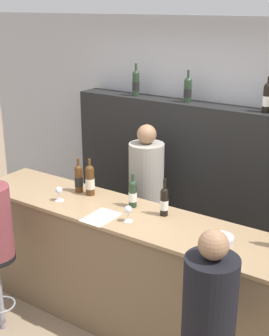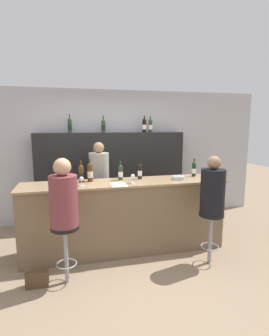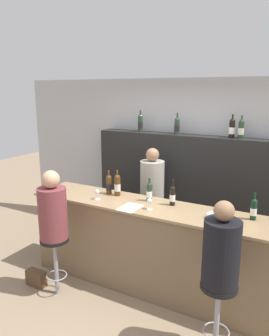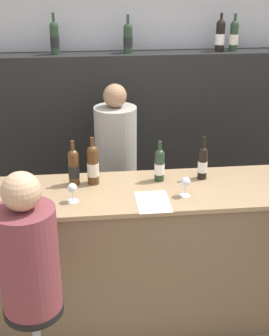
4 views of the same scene
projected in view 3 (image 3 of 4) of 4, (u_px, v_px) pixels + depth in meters
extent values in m
plane|color=#8C755B|center=(135.00, 298.00, 3.91)|extent=(16.00, 16.00, 0.00)
cube|color=#B2B2B7|center=(190.00, 163.00, 5.13)|extent=(6.40, 0.05, 2.60)
cube|color=brown|center=(146.00, 247.00, 4.04)|extent=(3.01, 0.60, 1.05)
cube|color=#997A56|center=(147.00, 206.00, 3.92)|extent=(3.05, 0.64, 0.03)
cube|color=black|center=(184.00, 192.00, 5.04)|extent=(2.86, 0.28, 1.78)
cylinder|color=#4C2D14|center=(109.00, 186.00, 4.30)|extent=(0.07, 0.07, 0.22)
cylinder|color=black|center=(109.00, 187.00, 4.31)|extent=(0.08, 0.08, 0.09)
sphere|color=#4C2D14|center=(109.00, 178.00, 4.28)|extent=(0.07, 0.07, 0.07)
cylinder|color=#4C2D14|center=(109.00, 174.00, 4.26)|extent=(0.02, 0.02, 0.09)
cylinder|color=#4C2D14|center=(117.00, 187.00, 4.24)|extent=(0.08, 0.08, 0.24)
cylinder|color=beige|center=(117.00, 187.00, 4.24)|extent=(0.08, 0.08, 0.10)
sphere|color=#4C2D14|center=(117.00, 178.00, 4.21)|extent=(0.08, 0.08, 0.08)
cylinder|color=#4C2D14|center=(117.00, 173.00, 4.20)|extent=(0.02, 0.02, 0.08)
cylinder|color=#233823|center=(149.00, 193.00, 4.03)|extent=(0.07, 0.07, 0.20)
cylinder|color=white|center=(149.00, 194.00, 4.03)|extent=(0.07, 0.07, 0.08)
sphere|color=#233823|center=(149.00, 186.00, 4.00)|extent=(0.07, 0.07, 0.07)
cylinder|color=#233823|center=(149.00, 181.00, 3.99)|extent=(0.02, 0.02, 0.08)
cylinder|color=black|center=(172.00, 197.00, 3.88)|extent=(0.06, 0.06, 0.20)
cylinder|color=white|center=(172.00, 198.00, 3.88)|extent=(0.07, 0.07, 0.08)
sphere|color=black|center=(173.00, 189.00, 3.86)|extent=(0.06, 0.06, 0.06)
cylinder|color=black|center=(173.00, 184.00, 3.84)|extent=(0.02, 0.02, 0.10)
cylinder|color=black|center=(254.00, 211.00, 3.45)|extent=(0.06, 0.06, 0.20)
cylinder|color=white|center=(253.00, 212.00, 3.45)|extent=(0.07, 0.07, 0.08)
sphere|color=black|center=(254.00, 202.00, 3.42)|extent=(0.06, 0.06, 0.06)
cylinder|color=black|center=(255.00, 197.00, 3.41)|extent=(0.02, 0.02, 0.09)
cylinder|color=#233823|center=(140.00, 124.00, 5.16)|extent=(0.07, 0.07, 0.23)
cylinder|color=black|center=(140.00, 125.00, 5.17)|extent=(0.08, 0.08, 0.09)
sphere|color=#233823|center=(140.00, 117.00, 5.14)|extent=(0.07, 0.07, 0.07)
cylinder|color=#233823|center=(140.00, 113.00, 5.12)|extent=(0.02, 0.02, 0.09)
cylinder|color=#233823|center=(177.00, 127.00, 4.87)|extent=(0.08, 0.08, 0.21)
cylinder|color=black|center=(177.00, 128.00, 4.88)|extent=(0.08, 0.08, 0.08)
sphere|color=#233823|center=(177.00, 120.00, 4.85)|extent=(0.08, 0.08, 0.08)
cylinder|color=#233823|center=(177.00, 116.00, 4.84)|extent=(0.02, 0.02, 0.09)
cylinder|color=black|center=(232.00, 130.00, 4.49)|extent=(0.08, 0.08, 0.23)
cylinder|color=white|center=(232.00, 131.00, 4.49)|extent=(0.08, 0.08, 0.09)
sphere|color=black|center=(232.00, 121.00, 4.47)|extent=(0.08, 0.08, 0.08)
cylinder|color=black|center=(233.00, 117.00, 4.45)|extent=(0.02, 0.02, 0.08)
cylinder|color=#233823|center=(241.00, 131.00, 4.44)|extent=(0.07, 0.07, 0.22)
cylinder|color=beige|center=(241.00, 131.00, 4.44)|extent=(0.08, 0.08, 0.09)
sphere|color=#233823|center=(242.00, 122.00, 4.41)|extent=(0.07, 0.07, 0.07)
cylinder|color=#233823|center=(242.00, 118.00, 4.40)|extent=(0.02, 0.02, 0.08)
cylinder|color=silver|center=(97.00, 199.00, 4.11)|extent=(0.08, 0.08, 0.00)
cylinder|color=silver|center=(97.00, 196.00, 4.10)|extent=(0.01, 0.01, 0.07)
sphere|color=silver|center=(97.00, 192.00, 4.09)|extent=(0.06, 0.06, 0.06)
cylinder|color=silver|center=(150.00, 209.00, 3.77)|extent=(0.07, 0.07, 0.00)
cylinder|color=silver|center=(150.00, 206.00, 3.76)|extent=(0.01, 0.01, 0.07)
sphere|color=silver|center=(150.00, 201.00, 3.74)|extent=(0.06, 0.06, 0.06)
cylinder|color=#B7B7BC|center=(216.00, 217.00, 3.48)|extent=(0.20, 0.20, 0.05)
cube|color=white|center=(130.00, 208.00, 3.82)|extent=(0.21, 0.30, 0.00)
cylinder|color=gray|center=(56.00, 268.00, 3.92)|extent=(0.05, 0.05, 0.69)
torus|color=gray|center=(57.00, 275.00, 3.95)|extent=(0.25, 0.25, 0.02)
cylinder|color=black|center=(54.00, 240.00, 3.84)|extent=(0.34, 0.34, 0.04)
cylinder|color=brown|center=(53.00, 214.00, 3.76)|extent=(0.33, 0.33, 0.61)
sphere|color=tan|center=(51.00, 179.00, 3.67)|extent=(0.20, 0.20, 0.20)
cylinder|color=gray|center=(217.00, 322.00, 3.01)|extent=(0.05, 0.05, 0.69)
torus|color=gray|center=(216.00, 331.00, 3.03)|extent=(0.25, 0.25, 0.02)
cylinder|color=black|center=(219.00, 286.00, 2.92)|extent=(0.34, 0.34, 0.04)
cylinder|color=black|center=(221.00, 253.00, 2.85)|extent=(0.33, 0.33, 0.61)
sphere|color=#936B4C|center=(224.00, 211.00, 2.76)|extent=(0.18, 0.18, 0.18)
cylinder|color=gray|center=(152.00, 209.00, 4.78)|extent=(0.34, 0.34, 1.44)
sphere|color=#936B4C|center=(152.00, 155.00, 4.59)|extent=(0.19, 0.19, 0.19)
cube|color=#513823|center=(36.00, 278.00, 4.14)|extent=(0.26, 0.12, 0.20)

